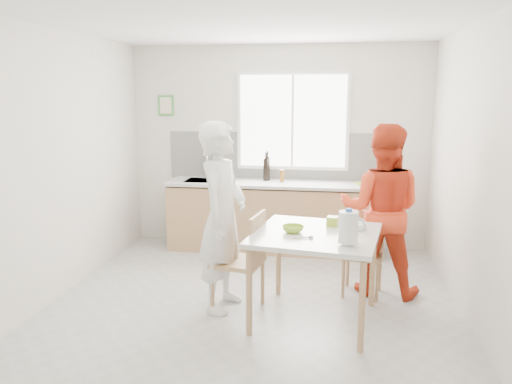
# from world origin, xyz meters

# --- Properties ---
(ground) EXTENTS (4.50, 4.50, 0.00)m
(ground) POSITION_xyz_m (0.00, 0.00, 0.00)
(ground) COLOR #B7B7B2
(ground) RESTS_ON ground
(room_shell) EXTENTS (4.50, 4.50, 4.50)m
(room_shell) POSITION_xyz_m (0.00, 0.00, 1.64)
(room_shell) COLOR silver
(room_shell) RESTS_ON ground
(window) EXTENTS (1.50, 0.06, 1.30)m
(window) POSITION_xyz_m (0.20, 2.23, 1.70)
(window) COLOR white
(window) RESTS_ON room_shell
(backsplash) EXTENTS (3.00, 0.02, 0.65)m
(backsplash) POSITION_xyz_m (0.00, 2.24, 1.23)
(backsplash) COLOR white
(backsplash) RESTS_ON room_shell
(picture_frame) EXTENTS (0.22, 0.03, 0.28)m
(picture_frame) POSITION_xyz_m (-1.55, 2.23, 1.90)
(picture_frame) COLOR #499C46
(picture_frame) RESTS_ON room_shell
(kitchen_counter) EXTENTS (2.84, 0.64, 1.37)m
(kitchen_counter) POSITION_xyz_m (-0.00, 1.95, 0.42)
(kitchen_counter) COLOR tan
(kitchen_counter) RESTS_ON ground
(dining_table) EXTENTS (1.24, 1.24, 0.83)m
(dining_table) POSITION_xyz_m (0.62, -0.10, 0.75)
(dining_table) COLOR silver
(dining_table) RESTS_ON ground
(chair_left) EXTENTS (0.51, 0.51, 0.96)m
(chair_left) POSITION_xyz_m (-0.05, 0.01, 0.53)
(chair_left) COLOR tan
(chair_left) RESTS_ON ground
(chair_far) EXTENTS (0.45, 0.45, 0.85)m
(chair_far) POSITION_xyz_m (1.09, 0.65, 0.47)
(chair_far) COLOR tan
(chair_far) RESTS_ON ground
(person_white) EXTENTS (0.53, 0.72, 1.81)m
(person_white) POSITION_xyz_m (-0.27, 0.04, 0.91)
(person_white) COLOR white
(person_white) RESTS_ON ground
(person_red) EXTENTS (0.95, 0.80, 1.77)m
(person_red) POSITION_xyz_m (1.25, 0.68, 0.88)
(person_red) COLOR red
(person_red) RESTS_ON ground
(bowl_green) EXTENTS (0.22, 0.22, 0.06)m
(bowl_green) POSITION_xyz_m (0.41, -0.12, 0.86)
(bowl_green) COLOR #9AC52D
(bowl_green) RESTS_ON dining_table
(bowl_white) EXTENTS (0.27, 0.27, 0.06)m
(bowl_white) POSITION_xyz_m (0.95, 0.10, 0.86)
(bowl_white) COLOR white
(bowl_white) RESTS_ON dining_table
(milk_jug) EXTENTS (0.22, 0.16, 0.29)m
(milk_jug) POSITION_xyz_m (0.89, -0.43, 0.99)
(milk_jug) COLOR white
(milk_jug) RESTS_ON dining_table
(green_box) EXTENTS (0.11, 0.11, 0.09)m
(green_box) POSITION_xyz_m (0.76, 0.16, 0.88)
(green_box) COLOR #A6C62D
(green_box) RESTS_ON dining_table
(spoon) EXTENTS (0.16, 0.04, 0.01)m
(spoon) POSITION_xyz_m (0.50, -0.30, 0.84)
(spoon) COLOR #A5A5AA
(spoon) RESTS_ON dining_table
(cutting_board) EXTENTS (0.38, 0.29, 0.01)m
(cutting_board) POSITION_xyz_m (1.22, 1.98, 0.93)
(cutting_board) COLOR #90C02C
(cutting_board) RESTS_ON kitchen_counter
(wine_bottle_a) EXTENTS (0.07, 0.07, 0.32)m
(wine_bottle_a) POSITION_xyz_m (-0.12, 2.08, 1.08)
(wine_bottle_a) COLOR black
(wine_bottle_a) RESTS_ON kitchen_counter
(wine_bottle_b) EXTENTS (0.07, 0.07, 0.30)m
(wine_bottle_b) POSITION_xyz_m (-0.13, 2.05, 1.07)
(wine_bottle_b) COLOR black
(wine_bottle_b) RESTS_ON kitchen_counter
(jar_amber) EXTENTS (0.06, 0.06, 0.16)m
(jar_amber) POSITION_xyz_m (0.09, 1.99, 1.00)
(jar_amber) COLOR brown
(jar_amber) RESTS_ON kitchen_counter
(soap_bottle) EXTENTS (0.10, 0.11, 0.21)m
(soap_bottle) POSITION_xyz_m (-0.72, 1.99, 1.02)
(soap_bottle) COLOR #999999
(soap_bottle) RESTS_ON kitchen_counter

